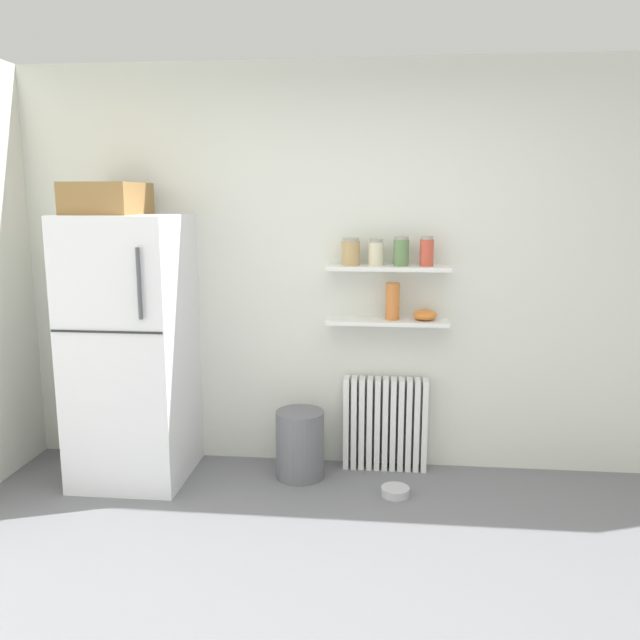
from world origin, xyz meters
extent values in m
plane|color=slate|center=(0.00, 0.50, 0.00)|extent=(7.04, 7.04, 0.00)
cube|color=silver|center=(0.00, 2.05, 1.30)|extent=(7.04, 0.10, 2.60)
cube|color=silver|center=(-1.39, 1.65, 0.83)|extent=(0.67, 0.69, 1.66)
cube|color=#262628|center=(-1.39, 1.30, 1.01)|extent=(0.66, 0.01, 0.01)
cylinder|color=#4C4C51|center=(-1.17, 1.29, 1.29)|extent=(0.02, 0.02, 0.40)
cube|color=olive|center=(-1.49, 1.65, 1.76)|extent=(0.40, 0.49, 0.19)
cube|color=white|center=(-0.06, 1.92, 0.31)|extent=(0.04, 0.12, 0.61)
cube|color=white|center=(-0.01, 1.92, 0.31)|extent=(0.04, 0.12, 0.61)
cube|color=white|center=(0.05, 1.92, 0.31)|extent=(0.04, 0.12, 0.61)
cube|color=white|center=(0.10, 1.92, 0.31)|extent=(0.04, 0.12, 0.61)
cube|color=white|center=(0.15, 1.92, 0.31)|extent=(0.04, 0.12, 0.61)
cube|color=white|center=(0.20, 1.92, 0.31)|extent=(0.04, 0.12, 0.61)
cube|color=white|center=(0.25, 1.92, 0.31)|extent=(0.04, 0.12, 0.61)
cube|color=white|center=(0.30, 1.92, 0.31)|extent=(0.04, 0.12, 0.61)
cube|color=white|center=(0.35, 1.92, 0.31)|extent=(0.04, 0.12, 0.61)
cube|color=white|center=(0.40, 1.92, 0.31)|extent=(0.04, 0.12, 0.61)
cube|color=white|center=(0.45, 1.92, 0.31)|extent=(0.04, 0.12, 0.61)
cube|color=white|center=(0.20, 1.89, 0.99)|extent=(0.76, 0.22, 0.02)
cube|color=white|center=(0.20, 1.89, 1.33)|extent=(0.76, 0.22, 0.02)
cylinder|color=tan|center=(-0.04, 1.89, 1.42)|extent=(0.11, 0.11, 0.15)
cylinder|color=gray|center=(-0.04, 1.89, 1.51)|extent=(0.10, 0.10, 0.02)
cylinder|color=beige|center=(0.12, 1.89, 1.42)|extent=(0.10, 0.10, 0.15)
cylinder|color=gray|center=(0.12, 1.89, 1.50)|extent=(0.09, 0.09, 0.02)
cylinder|color=#5B7F4C|center=(0.28, 1.89, 1.43)|extent=(0.09, 0.09, 0.16)
cylinder|color=gray|center=(0.28, 1.89, 1.52)|extent=(0.09, 0.09, 0.02)
cylinder|color=#C64C38|center=(0.43, 1.89, 1.43)|extent=(0.09, 0.09, 0.16)
cylinder|color=gray|center=(0.43, 1.89, 1.52)|extent=(0.08, 0.08, 0.02)
cylinder|color=#CC7033|center=(0.23, 1.89, 1.12)|extent=(0.09, 0.09, 0.23)
ellipsoid|color=orange|center=(0.43, 1.89, 1.04)|extent=(0.15, 0.15, 0.07)
cylinder|color=slate|center=(-0.34, 1.73, 0.22)|extent=(0.31, 0.31, 0.44)
cylinder|color=#B7B7BC|center=(0.27, 1.52, 0.03)|extent=(0.17, 0.17, 0.05)
camera|label=1|loc=(0.19, -2.16, 1.77)|focal=36.53mm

